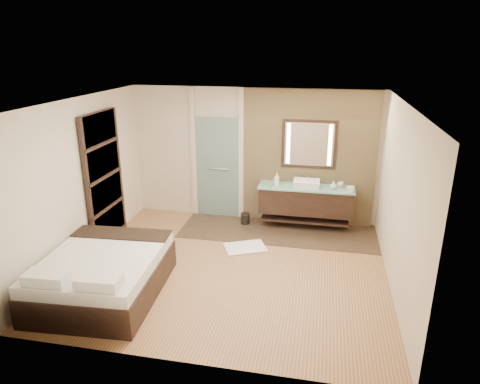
% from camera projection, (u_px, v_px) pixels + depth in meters
% --- Properties ---
extents(floor, '(5.00, 5.00, 0.00)m').
position_uv_depth(floor, '(230.00, 268.00, 7.03)').
color(floor, brown).
rests_on(floor, ground).
extents(tile_strip, '(3.80, 1.30, 0.01)m').
position_uv_depth(tile_strip, '(278.00, 231.00, 8.40)').
color(tile_strip, '#32241B').
rests_on(tile_strip, floor).
extents(stone_wall, '(2.60, 0.08, 2.70)m').
position_uv_depth(stone_wall, '(308.00, 159.00, 8.43)').
color(stone_wall, tan).
rests_on(stone_wall, floor).
extents(vanity, '(1.85, 0.55, 0.88)m').
position_uv_depth(vanity, '(306.00, 200.00, 8.41)').
color(vanity, black).
rests_on(vanity, stone_wall).
extents(mirror_unit, '(1.06, 0.04, 0.96)m').
position_uv_depth(mirror_unit, '(309.00, 144.00, 8.28)').
color(mirror_unit, black).
rests_on(mirror_unit, stone_wall).
extents(frosted_door, '(1.10, 0.12, 2.70)m').
position_uv_depth(frosted_door, '(218.00, 164.00, 8.83)').
color(frosted_door, '#A8D4CE').
rests_on(frosted_door, floor).
extents(shoji_partition, '(0.06, 1.20, 2.40)m').
position_uv_depth(shoji_partition, '(105.00, 179.00, 7.64)').
color(shoji_partition, black).
rests_on(shoji_partition, floor).
extents(bed, '(1.71, 2.08, 0.77)m').
position_uv_depth(bed, '(103.00, 274.00, 6.22)').
color(bed, black).
rests_on(bed, floor).
extents(bath_mat, '(0.86, 0.76, 0.02)m').
position_uv_depth(bath_mat, '(245.00, 247.00, 7.71)').
color(bath_mat, white).
rests_on(bath_mat, floor).
extents(waste_bin, '(0.19, 0.19, 0.23)m').
position_uv_depth(waste_bin, '(245.00, 219.00, 8.72)').
color(waste_bin, black).
rests_on(waste_bin, floor).
extents(tissue_box, '(0.13, 0.13, 0.10)m').
position_uv_depth(tissue_box, '(350.00, 189.00, 8.00)').
color(tissue_box, silver).
rests_on(tissue_box, vanity).
extents(soap_bottle_a, '(0.11, 0.11, 0.25)m').
position_uv_depth(soap_bottle_a, '(277.00, 179.00, 8.34)').
color(soap_bottle_a, white).
rests_on(soap_bottle_a, vanity).
extents(soap_bottle_b, '(0.11, 0.11, 0.19)m').
position_uv_depth(soap_bottle_b, '(277.00, 179.00, 8.44)').
color(soap_bottle_b, '#B2B2B2').
rests_on(soap_bottle_b, vanity).
extents(soap_bottle_c, '(0.17, 0.17, 0.16)m').
position_uv_depth(soap_bottle_c, '(333.00, 185.00, 8.12)').
color(soap_bottle_c, '#A9D5CE').
rests_on(soap_bottle_c, vanity).
extents(cup, '(0.16, 0.16, 0.09)m').
position_uv_depth(cup, '(340.00, 185.00, 8.28)').
color(cup, white).
rests_on(cup, vanity).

